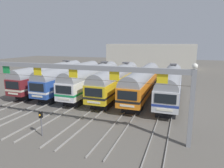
# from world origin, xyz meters

# --- Properties ---
(ground_plane) EXTENTS (160.00, 160.00, 0.00)m
(ground_plane) POSITION_xyz_m (0.00, 0.00, 0.00)
(ground_plane) COLOR #5B564F
(track_bed) EXTENTS (22.31, 70.00, 0.15)m
(track_bed) POSITION_xyz_m (0.00, 17.00, 0.07)
(track_bed) COLOR gray
(track_bed) RESTS_ON ground
(commuter_train_maroon) EXTENTS (2.88, 18.06, 5.05)m
(commuter_train_maroon) POSITION_xyz_m (-10.40, -0.00, 2.69)
(commuter_train_maroon) COLOR maroon
(commuter_train_maroon) RESTS_ON ground
(commuter_train_blue) EXTENTS (2.88, 18.06, 4.77)m
(commuter_train_blue) POSITION_xyz_m (-6.24, -0.01, 2.69)
(commuter_train_blue) COLOR #284C9E
(commuter_train_blue) RESTS_ON ground
(commuter_train_white) EXTENTS (2.88, 18.06, 5.05)m
(commuter_train_white) POSITION_xyz_m (-2.08, -0.00, 2.69)
(commuter_train_white) COLOR white
(commuter_train_white) RESTS_ON ground
(commuter_train_yellow) EXTENTS (2.88, 18.06, 5.05)m
(commuter_train_yellow) POSITION_xyz_m (2.08, -0.00, 2.69)
(commuter_train_yellow) COLOR gold
(commuter_train_yellow) RESTS_ON ground
(commuter_train_orange) EXTENTS (2.88, 18.06, 4.77)m
(commuter_train_orange) POSITION_xyz_m (6.24, -0.01, 2.69)
(commuter_train_orange) COLOR orange
(commuter_train_orange) RESTS_ON ground
(commuter_train_silver) EXTENTS (2.88, 18.06, 5.05)m
(commuter_train_silver) POSITION_xyz_m (10.40, -0.00, 2.69)
(commuter_train_silver) COLOR silver
(commuter_train_silver) RESTS_ON ground
(catenary_gantry) EXTENTS (26.04, 0.44, 6.97)m
(catenary_gantry) POSITION_xyz_m (0.00, -13.50, 5.36)
(catenary_gantry) COLOR gray
(catenary_gantry) RESTS_ON ground
(yard_signal_mast) EXTENTS (0.28, 0.35, 2.43)m
(yard_signal_mast) POSITION_xyz_m (0.00, -15.98, 1.71)
(yard_signal_mast) COLOR #59595E
(yard_signal_mast) RESTS_ON ground
(maintenance_building) EXTENTS (29.56, 10.00, 8.07)m
(maintenance_building) POSITION_xyz_m (0.97, 41.20, 4.04)
(maintenance_building) COLOR beige
(maintenance_building) RESTS_ON ground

